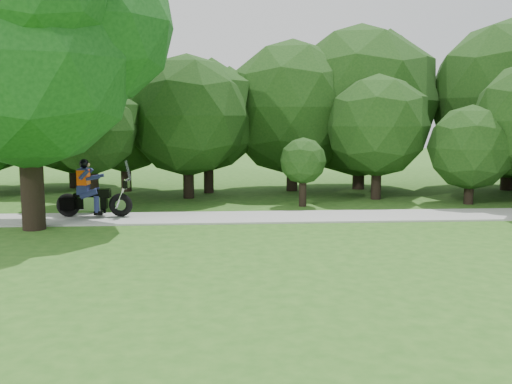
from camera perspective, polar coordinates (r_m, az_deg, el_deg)
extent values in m
plane|color=#285919|center=(12.44, 19.84, -8.76)|extent=(100.00, 100.00, 0.00)
cube|color=#9E9E99|center=(19.83, 10.59, -2.37)|extent=(60.00, 2.20, 0.06)
cylinder|color=black|center=(21.76, 4.69, 0.08)|extent=(0.29, 0.29, 1.17)
sphere|color=#163810|center=(21.64, 4.72, 3.13)|extent=(1.77, 1.77, 1.77)
cylinder|color=black|center=(22.51, -15.91, 0.88)|extent=(0.37, 0.37, 1.80)
sphere|color=#163810|center=(22.37, -16.10, 5.97)|extent=(3.38, 3.38, 3.38)
cylinder|color=black|center=(24.07, 11.93, 1.26)|extent=(0.41, 0.41, 1.66)
sphere|color=#163810|center=(23.94, 12.07, 6.50)|extent=(4.21, 4.21, 4.21)
cylinder|color=black|center=(26.31, 3.62, 2.08)|extent=(0.51, 0.51, 1.80)
sphere|color=#163810|center=(26.19, 3.67, 8.40)|extent=(6.15, 6.15, 6.15)
cylinder|color=black|center=(28.99, 23.83, 1.95)|extent=(0.57, 0.57, 1.80)
sphere|color=#163810|center=(28.89, 24.18, 8.47)|extent=(7.38, 7.38, 7.38)
cylinder|color=black|center=(26.73, -12.87, 1.99)|extent=(0.47, 0.47, 1.80)
sphere|color=#163810|center=(26.61, -13.03, 7.69)|extent=(5.41, 5.41, 5.41)
cylinder|color=black|center=(25.65, -4.76, 1.93)|extent=(0.44, 0.44, 1.80)
sphere|color=#163810|center=(25.53, -4.82, 7.43)|extent=(4.80, 4.80, 4.80)
cylinder|color=black|center=(27.31, 10.22, 2.17)|extent=(0.55, 0.55, 1.80)
sphere|color=#163810|center=(27.21, 10.38, 8.90)|extent=(7.09, 7.09, 7.09)
cylinder|color=black|center=(23.74, 20.51, 0.22)|extent=(0.37, 0.37, 1.14)
sphere|color=#163810|center=(23.60, 20.70, 4.18)|extent=(3.31, 3.31, 3.31)
cylinder|color=black|center=(28.77, -17.69, 2.20)|extent=(0.53, 0.53, 1.80)
sphere|color=#163810|center=(28.67, -17.94, 8.28)|extent=(6.61, 6.61, 6.61)
cylinder|color=black|center=(24.00, -6.77, 1.51)|extent=(0.45, 0.45, 1.80)
sphere|color=#163810|center=(23.87, -6.86, 7.59)|extent=(5.05, 5.05, 5.05)
cylinder|color=black|center=(18.33, -21.58, 2.96)|extent=(0.68, 0.68, 4.20)
sphere|color=#154A16|center=(18.36, -22.03, 12.01)|extent=(6.40, 6.40, 6.40)
sphere|color=#154A16|center=(18.82, -16.14, 15.82)|extent=(5.12, 5.12, 5.12)
torus|color=black|center=(20.11, -18.28, -1.25)|extent=(0.80, 0.26, 0.79)
torus|color=black|center=(19.66, -13.38, -1.27)|extent=(0.80, 0.26, 0.79)
cube|color=black|center=(19.91, -16.45, -1.10)|extent=(1.28, 0.33, 0.36)
cube|color=silver|center=(19.87, -15.96, -1.10)|extent=(0.56, 0.41, 0.45)
cube|color=black|center=(19.75, -15.20, -0.13)|extent=(0.60, 0.37, 0.29)
cube|color=black|center=(19.91, -16.87, -0.26)|extent=(0.60, 0.39, 0.11)
cylinder|color=silver|center=(19.60, -13.28, -0.12)|extent=(0.45, 0.07, 1.02)
cylinder|color=silver|center=(19.50, -12.78, 1.30)|extent=(0.07, 0.73, 0.04)
cube|color=black|center=(19.85, -18.33, -1.20)|extent=(0.48, 0.16, 0.39)
cube|color=black|center=(20.32, -17.93, -0.99)|extent=(0.48, 0.16, 0.39)
cube|color=navy|center=(19.89, -16.88, 0.19)|extent=(0.36, 0.45, 0.27)
cube|color=navy|center=(19.84, -16.87, 1.36)|extent=(0.32, 0.49, 0.63)
cube|color=#FF4805|center=(19.84, -16.87, 1.43)|extent=(0.35, 0.54, 0.50)
sphere|color=black|center=(19.79, -16.82, 2.73)|extent=(0.32, 0.32, 0.32)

